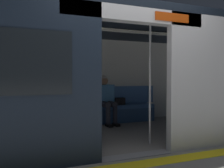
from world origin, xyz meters
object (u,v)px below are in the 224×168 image
(grab_pole_far, at_px, (150,83))
(grab_pole_door, at_px, (96,83))
(book, at_px, (90,105))
(bench_seat, at_px, (93,110))
(handbag, at_px, (120,101))
(train_car, at_px, (104,59))
(person_seated, at_px, (105,96))

(grab_pole_far, bearing_deg, grab_pole_door, 1.27)
(book, distance_m, grab_pole_door, 2.02)
(bench_seat, height_order, handbag, handbag)
(bench_seat, bearing_deg, train_car, 85.95)
(person_seated, bearing_deg, train_car, 69.98)
(train_car, relative_size, grab_pole_door, 3.12)
(book, xyz_separation_m, grab_pole_far, (-0.55, 1.87, 0.58))
(book, bearing_deg, grab_pole_door, 73.67)
(book, bearing_deg, train_car, 85.56)
(train_car, bearing_deg, bench_seat, -94.05)
(book, distance_m, grab_pole_far, 2.03)
(train_car, bearing_deg, person_seated, -110.02)
(grab_pole_door, bearing_deg, bench_seat, -104.00)
(book, relative_size, grab_pole_far, 0.11)
(handbag, distance_m, grab_pole_door, 2.29)
(bench_seat, distance_m, handbag, 0.71)
(handbag, xyz_separation_m, book, (0.77, 0.02, -0.07))
(grab_pole_far, bearing_deg, book, -73.69)
(handbag, relative_size, grab_pole_far, 0.13)
(train_car, distance_m, grab_pole_door, 1.02)
(person_seated, distance_m, book, 0.43)
(person_seated, distance_m, handbag, 0.43)
(bench_seat, xyz_separation_m, book, (0.08, -0.01, 0.11))
(person_seated, distance_m, grab_pole_far, 1.85)
(handbag, bearing_deg, person_seated, 11.49)
(handbag, bearing_deg, bench_seat, 2.40)
(bench_seat, distance_m, book, 0.14)
(bench_seat, bearing_deg, grab_pole_far, 104.15)
(train_car, height_order, handbag, train_car)
(handbag, xyz_separation_m, grab_pole_far, (0.22, 1.89, 0.51))
(train_car, xyz_separation_m, bench_seat, (-0.07, -1.05, -1.14))
(bench_seat, height_order, grab_pole_far, grab_pole_far)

